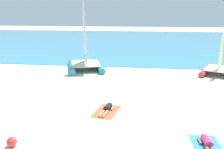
{
  "coord_description": "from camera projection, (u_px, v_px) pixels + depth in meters",
  "views": [
    {
      "loc": [
        1.81,
        -8.69,
        5.14
      ],
      "look_at": [
        0.0,
        5.77,
        1.2
      ],
      "focal_mm": 38.11,
      "sensor_mm": 36.0,
      "label": 1
    }
  ],
  "objects": [
    {
      "name": "ground_plane",
      "position": [
        118.0,
        75.0,
        19.46
      ],
      "size": [
        120.0,
        120.0,
        0.0
      ],
      "primitive_type": "plane",
      "color": "beige"
    },
    {
      "name": "ocean_water",
      "position": [
        131.0,
        41.0,
        41.33
      ],
      "size": [
        120.0,
        40.0,
        0.05
      ],
      "primitive_type": "cube",
      "color": "teal",
      "rests_on": "ground"
    },
    {
      "name": "sailboat_red",
      "position": [
        220.0,
        65.0,
        19.54
      ],
      "size": [
        4.07,
        4.82,
        5.36
      ],
      "rotation": [
        0.0,
        0.0,
        -0.42
      ],
      "color": "#CC3838",
      "rests_on": "ground"
    },
    {
      "name": "sailboat_teal",
      "position": [
        85.0,
        60.0,
        21.19
      ],
      "size": [
        4.23,
        5.31,
        6.03
      ],
      "rotation": [
        0.0,
        0.0,
        0.31
      ],
      "color": "teal",
      "rests_on": "ground"
    },
    {
      "name": "towel_middle",
      "position": [
        107.0,
        111.0,
        12.5
      ],
      "size": [
        1.46,
        2.08,
        0.01
      ],
      "primitive_type": "cube",
      "rotation": [
        0.0,
        0.0,
        -0.2
      ],
      "color": "#EA5933",
      "rests_on": "ground"
    },
    {
      "name": "sunbather_middle",
      "position": [
        107.0,
        109.0,
        12.52
      ],
      "size": [
        0.7,
        1.56,
        0.3
      ],
      "rotation": [
        0.0,
        0.0,
        -0.2
      ],
      "color": "black",
      "rests_on": "towel_middle"
    },
    {
      "name": "towel_right",
      "position": [
        208.0,
        148.0,
        9.19
      ],
      "size": [
        1.18,
        1.95,
        0.01
      ],
      "primitive_type": "cube",
      "rotation": [
        0.0,
        0.0,
        0.04
      ],
      "color": "#338CD8",
      "rests_on": "ground"
    },
    {
      "name": "sunbather_right",
      "position": [
        208.0,
        144.0,
        9.23
      ],
      "size": [
        0.56,
        1.56,
        0.3
      ],
      "rotation": [
        0.0,
        0.0,
        0.04
      ],
      "color": "#D83372",
      "rests_on": "towel_right"
    },
    {
      "name": "beach_ball",
      "position": [
        12.0,
        142.0,
        9.24
      ],
      "size": [
        0.39,
        0.39,
        0.39
      ],
      "primitive_type": "sphere",
      "color": "red",
      "rests_on": "ground"
    }
  ]
}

